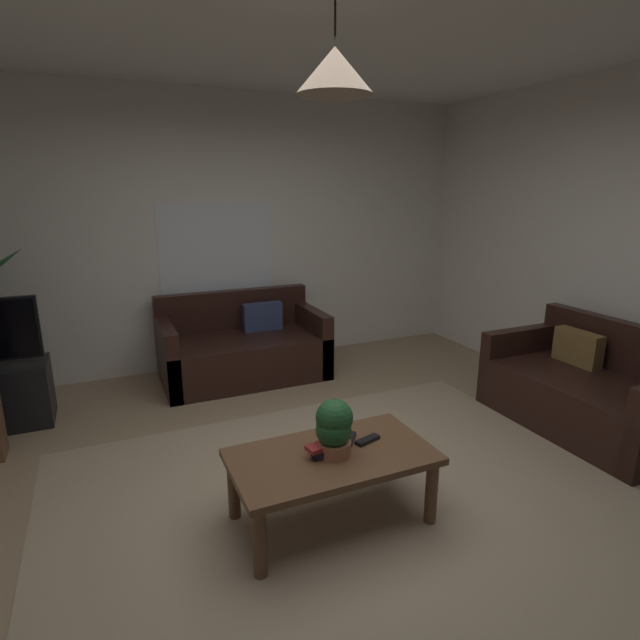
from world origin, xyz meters
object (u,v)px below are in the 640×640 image
object	(u,v)px
couch_under_window	(243,350)
book_on_table_2	(321,446)
book_on_table_1	(323,450)
remote_on_table_0	(349,439)
remote_on_table_1	(367,440)
couch_right_side	(587,393)
coffee_table	(332,464)
potted_plant_on_table	(334,427)
pendant_lamp	(335,70)
book_on_table_0	(322,455)

from	to	relation	value
couch_under_window	book_on_table_2	bearing A→B (deg)	-95.31
book_on_table_1	remote_on_table_0	xyz separation A→B (m)	(0.21, 0.09, -0.02)
remote_on_table_1	couch_right_side	bearing A→B (deg)	-99.93
coffee_table	potted_plant_on_table	size ratio (longest dim) A/B	3.54
couch_under_window	pendant_lamp	distance (m)	3.17
couch_right_side	book_on_table_0	world-z (taller)	couch_right_side
couch_right_side	book_on_table_2	world-z (taller)	couch_right_side
remote_on_table_1	pendant_lamp	size ratio (longest dim) A/B	0.32
couch_under_window	book_on_table_0	size ratio (longest dim) A/B	13.37
pendant_lamp	potted_plant_on_table	bearing A→B (deg)	-25.80
couch_right_side	book_on_table_1	distance (m)	2.41
book_on_table_1	couch_under_window	bearing A→B (deg)	85.03
book_on_table_1	book_on_table_2	world-z (taller)	book_on_table_2
book_on_table_0	pendant_lamp	xyz separation A→B (m)	(0.06, 0.01, 1.93)
remote_on_table_1	potted_plant_on_table	size ratio (longest dim) A/B	0.50
coffee_table	remote_on_table_0	distance (m)	0.19
remote_on_table_1	potted_plant_on_table	bearing A→B (deg)	84.44
coffee_table	pendant_lamp	xyz separation A→B (m)	(0.00, 0.00, 2.00)
couch_under_window	couch_right_side	world-z (taller)	same
book_on_table_1	remote_on_table_0	size ratio (longest dim) A/B	0.72
book_on_table_1	book_on_table_2	distance (m)	0.03
couch_right_side	coffee_table	distance (m)	2.35
couch_under_window	remote_on_table_1	world-z (taller)	couch_under_window
book_on_table_0	book_on_table_2	world-z (taller)	book_on_table_2
couch_right_side	book_on_table_2	bearing A→B (deg)	-84.23
book_on_table_0	pendant_lamp	size ratio (longest dim) A/B	0.23
remote_on_table_1	coffee_table	bearing A→B (deg)	83.10
book_on_table_1	pendant_lamp	world-z (taller)	pendant_lamp
couch_right_side	book_on_table_1	xyz separation A→B (m)	(-2.40, -0.24, 0.18)
potted_plant_on_table	book_on_table_1	bearing A→B (deg)	175.54
couch_under_window	pendant_lamp	world-z (taller)	pendant_lamp
couch_right_side	potted_plant_on_table	distance (m)	2.36
couch_right_side	pendant_lamp	xyz separation A→B (m)	(-2.34, -0.24, 2.08)
book_on_table_2	pendant_lamp	distance (m)	1.88
pendant_lamp	remote_on_table_1	bearing A→B (deg)	8.59
remote_on_table_0	potted_plant_on_table	bearing A→B (deg)	71.38
couch_under_window	coffee_table	bearing A→B (deg)	-93.63
book_on_table_0	pendant_lamp	distance (m)	1.93
book_on_table_0	book_on_table_1	world-z (taller)	book_on_table_1
couch_under_window	book_on_table_0	world-z (taller)	couch_under_window
book_on_table_2	potted_plant_on_table	size ratio (longest dim) A/B	0.50
book_on_table_1	pendant_lamp	bearing A→B (deg)	-0.78
book_on_table_1	book_on_table_2	size ratio (longest dim) A/B	0.73
book_on_table_0	couch_right_side	bearing A→B (deg)	5.85
remote_on_table_1	potted_plant_on_table	xyz separation A→B (m)	(-0.24, -0.04, 0.15)
couch_under_window	book_on_table_1	size ratio (longest dim) A/B	13.62
remote_on_table_1	book_on_table_0	bearing A→B (deg)	82.36
remote_on_table_0	pendant_lamp	size ratio (longest dim) A/B	0.32
remote_on_table_1	book_on_table_2	bearing A→B (deg)	81.69
coffee_table	couch_under_window	bearing A→B (deg)	86.37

